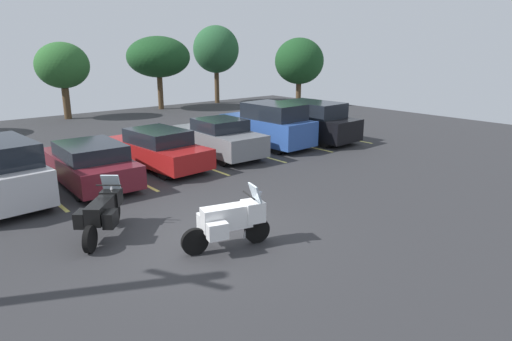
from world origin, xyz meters
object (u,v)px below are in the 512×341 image
car_maroon (90,164)px  car_black (310,121)px  car_red (157,149)px  motorcycle_touring (230,220)px  motorcycle_second (103,211)px  car_grey (219,138)px  car_blue (268,125)px

car_maroon → car_black: car_black is taller
car_maroon → car_red: bearing=10.5°
motorcycle_touring → motorcycle_second: 3.12m
car_red → car_black: (7.94, -0.22, 0.20)m
motorcycle_touring → car_maroon: (-0.60, 6.81, 0.03)m
car_black → car_red: bearing=178.4°
motorcycle_touring → motorcycle_second: motorcycle_touring is taller
car_grey → car_black: size_ratio=0.89×
car_red → car_black: bearing=-1.6°
car_blue → car_black: bearing=-5.4°
car_maroon → car_blue: size_ratio=1.02×
car_maroon → car_black: size_ratio=0.93×
motorcycle_touring → car_black: (10.05, 7.10, 0.23)m
motorcycle_second → motorcycle_touring: bearing=-52.3°
motorcycle_second → car_maroon: bearing=73.2°
motorcycle_touring → car_maroon: 6.84m
motorcycle_second → car_grey: bearing=35.2°
motorcycle_second → car_grey: car_grey is taller
motorcycle_touring → car_maroon: bearing=95.0°
motorcycle_second → car_red: car_red is taller
car_red → car_black: size_ratio=0.98×
motorcycle_touring → car_red: size_ratio=0.42×
car_maroon → motorcycle_touring: bearing=-85.0°
car_red → car_grey: size_ratio=1.10×
motorcycle_touring → car_red: 7.61m
car_maroon → car_grey: 5.49m
car_black → car_blue: bearing=174.6°
car_blue → motorcycle_touring: bearing=-136.2°
motorcycle_second → car_black: bearing=21.2°
motorcycle_touring → motorcycle_second: (-1.91, 2.46, -0.04)m
car_red → car_blue: size_ratio=1.07×
car_grey → car_black: bearing=-1.7°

